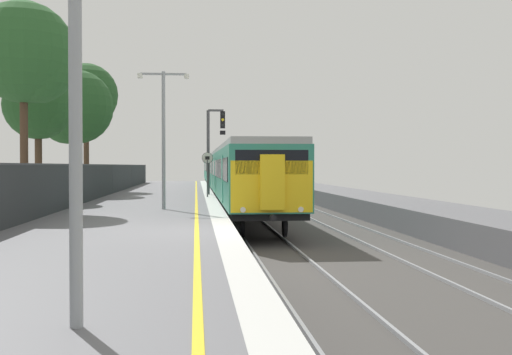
{
  "coord_description": "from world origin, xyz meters",
  "views": [
    {
      "loc": [
        -0.37,
        -16.97,
        1.71
      ],
      "look_at": [
        1.65,
        4.9,
        1.3
      ],
      "focal_mm": 45.65,
      "sensor_mm": 36.0,
      "label": 1
    }
  ],
  "objects_px": {
    "speed_limit_sign": "(207,168)",
    "background_tree_right": "(27,56)",
    "background_tree_left": "(85,97)",
    "signal_gantry": "(213,141)",
    "platform_lamp_mid": "(164,128)",
    "commuter_train_at_platform": "(226,171)",
    "background_tree_back": "(74,110)",
    "platform_lamp_near": "(75,16)",
    "background_tree_centre": "(40,107)"
  },
  "relations": [
    {
      "from": "speed_limit_sign",
      "to": "background_tree_right",
      "type": "xyz_separation_m",
      "value": [
        -7.03,
        -9.58,
        4.33
      ]
    },
    {
      "from": "background_tree_right",
      "to": "background_tree_left",
      "type": "bearing_deg",
      "value": 93.22
    },
    {
      "from": "speed_limit_sign",
      "to": "signal_gantry",
      "type": "bearing_deg",
      "value": 83.05
    },
    {
      "from": "platform_lamp_mid",
      "to": "commuter_train_at_platform",
      "type": "bearing_deg",
      "value": 82.22
    },
    {
      "from": "background_tree_back",
      "to": "commuter_train_at_platform",
      "type": "bearing_deg",
      "value": 53.64
    },
    {
      "from": "background_tree_right",
      "to": "background_tree_back",
      "type": "height_order",
      "value": "background_tree_right"
    },
    {
      "from": "platform_lamp_mid",
      "to": "background_tree_back",
      "type": "height_order",
      "value": "background_tree_back"
    },
    {
      "from": "background_tree_left",
      "to": "background_tree_back",
      "type": "relative_size",
      "value": 1.17
    },
    {
      "from": "signal_gantry",
      "to": "background_tree_back",
      "type": "distance_m",
      "value": 8.58
    },
    {
      "from": "platform_lamp_near",
      "to": "signal_gantry",
      "type": "bearing_deg",
      "value": 85.89
    },
    {
      "from": "background_tree_left",
      "to": "background_tree_right",
      "type": "bearing_deg",
      "value": -86.78
    },
    {
      "from": "commuter_train_at_platform",
      "to": "background_tree_centre",
      "type": "bearing_deg",
      "value": -114.63
    },
    {
      "from": "signal_gantry",
      "to": "background_tree_centre",
      "type": "xyz_separation_m",
      "value": [
        -8.3,
        -6.74,
        1.35
      ]
    },
    {
      "from": "platform_lamp_near",
      "to": "platform_lamp_mid",
      "type": "distance_m",
      "value": 18.62
    },
    {
      "from": "commuter_train_at_platform",
      "to": "background_tree_right",
      "type": "bearing_deg",
      "value": -108.06
    },
    {
      "from": "platform_lamp_mid",
      "to": "background_tree_right",
      "type": "distance_m",
      "value": 5.82
    },
    {
      "from": "signal_gantry",
      "to": "background_tree_centre",
      "type": "relative_size",
      "value": 0.8
    },
    {
      "from": "background_tree_centre",
      "to": "background_tree_left",
      "type": "bearing_deg",
      "value": 90.87
    },
    {
      "from": "background_tree_left",
      "to": "background_tree_back",
      "type": "height_order",
      "value": "background_tree_left"
    },
    {
      "from": "platform_lamp_mid",
      "to": "background_tree_left",
      "type": "distance_m",
      "value": 21.01
    },
    {
      "from": "speed_limit_sign",
      "to": "background_tree_centre",
      "type": "height_order",
      "value": "background_tree_centre"
    },
    {
      "from": "speed_limit_sign",
      "to": "background_tree_centre",
      "type": "xyz_separation_m",
      "value": [
        -7.93,
        -3.69,
        2.93
      ]
    },
    {
      "from": "commuter_train_at_platform",
      "to": "platform_lamp_mid",
      "type": "relative_size",
      "value": 11.93
    },
    {
      "from": "signal_gantry",
      "to": "platform_lamp_near",
      "type": "height_order",
      "value": "platform_lamp_near"
    },
    {
      "from": "speed_limit_sign",
      "to": "background_tree_centre",
      "type": "distance_m",
      "value": 9.22
    },
    {
      "from": "speed_limit_sign",
      "to": "platform_lamp_mid",
      "type": "height_order",
      "value": "platform_lamp_mid"
    },
    {
      "from": "platform_lamp_mid",
      "to": "background_tree_right",
      "type": "bearing_deg",
      "value": 179.86
    },
    {
      "from": "signal_gantry",
      "to": "background_tree_back",
      "type": "xyz_separation_m",
      "value": [
        -8.24,
        1.38,
        1.91
      ]
    },
    {
      "from": "platform_lamp_mid",
      "to": "background_tree_centre",
      "type": "bearing_deg",
      "value": 135.75
    },
    {
      "from": "signal_gantry",
      "to": "platform_lamp_mid",
      "type": "xyz_separation_m",
      "value": [
        -2.25,
        -12.65,
        0.06
      ]
    },
    {
      "from": "platform_lamp_near",
      "to": "background_tree_right",
      "type": "bearing_deg",
      "value": 105.47
    },
    {
      "from": "speed_limit_sign",
      "to": "background_tree_back",
      "type": "xyz_separation_m",
      "value": [
        -7.87,
        4.44,
        3.49
      ]
    },
    {
      "from": "background_tree_centre",
      "to": "background_tree_back",
      "type": "height_order",
      "value": "background_tree_back"
    },
    {
      "from": "background_tree_centre",
      "to": "signal_gantry",
      "type": "bearing_deg",
      "value": 39.08
    },
    {
      "from": "speed_limit_sign",
      "to": "background_tree_centre",
      "type": "relative_size",
      "value": 0.39
    },
    {
      "from": "platform_lamp_mid",
      "to": "background_tree_right",
      "type": "xyz_separation_m",
      "value": [
        -5.16,
        0.01,
        2.69
      ]
    },
    {
      "from": "platform_lamp_mid",
      "to": "background_tree_left",
      "type": "xyz_separation_m",
      "value": [
        -6.27,
        19.79,
        3.21
      ]
    },
    {
      "from": "commuter_train_at_platform",
      "to": "background_tree_back",
      "type": "height_order",
      "value": "background_tree_back"
    },
    {
      "from": "platform_lamp_near",
      "to": "background_tree_right",
      "type": "relative_size",
      "value": 0.69
    },
    {
      "from": "platform_lamp_near",
      "to": "commuter_train_at_platform",
      "type": "bearing_deg",
      "value": 85.36
    },
    {
      "from": "commuter_train_at_platform",
      "to": "background_tree_right",
      "type": "distance_m",
      "value": 29.0
    },
    {
      "from": "background_tree_left",
      "to": "commuter_train_at_platform",
      "type": "bearing_deg",
      "value": 36.68
    },
    {
      "from": "background_tree_left",
      "to": "background_tree_right",
      "type": "relative_size",
      "value": 1.09
    },
    {
      "from": "commuter_train_at_platform",
      "to": "signal_gantry",
      "type": "distance_m",
      "value": 14.78
    },
    {
      "from": "background_tree_back",
      "to": "speed_limit_sign",
      "type": "bearing_deg",
      "value": -29.41
    },
    {
      "from": "signal_gantry",
      "to": "platform_lamp_mid",
      "type": "distance_m",
      "value": 12.84
    },
    {
      "from": "signal_gantry",
      "to": "background_tree_centre",
      "type": "bearing_deg",
      "value": -140.92
    },
    {
      "from": "background_tree_right",
      "to": "background_tree_centre",
      "type": "bearing_deg",
      "value": 98.69
    },
    {
      "from": "speed_limit_sign",
      "to": "background_tree_back",
      "type": "relative_size",
      "value": 0.33
    },
    {
      "from": "speed_limit_sign",
      "to": "background_tree_right",
      "type": "distance_m",
      "value": 12.65
    }
  ]
}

